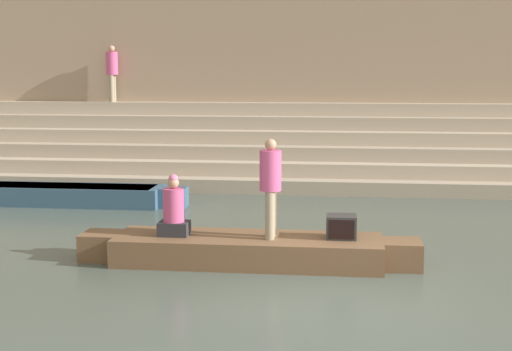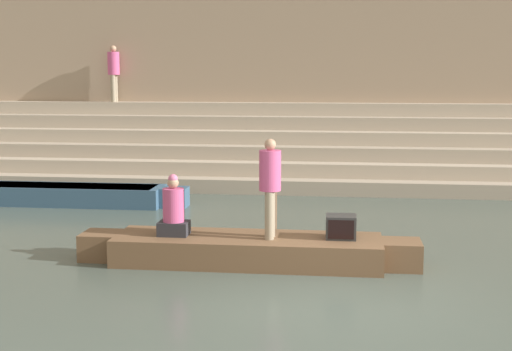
# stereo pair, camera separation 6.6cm
# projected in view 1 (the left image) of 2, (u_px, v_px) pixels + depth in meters

# --- Properties ---
(ground_plane) EXTENTS (120.00, 120.00, 0.00)m
(ground_plane) POSITION_uv_depth(u_px,v_px,m) (338.00, 302.00, 10.37)
(ground_plane) COLOR #47544C
(ghat_steps) EXTENTS (36.00, 3.62, 2.35)m
(ghat_steps) POSITION_uv_depth(u_px,v_px,m) (340.00, 155.00, 21.16)
(ghat_steps) COLOR tan
(ghat_steps) RESTS_ON ground
(back_wall) EXTENTS (34.20, 1.28, 6.96)m
(back_wall) POSITION_uv_depth(u_px,v_px,m) (341.00, 67.00, 22.65)
(back_wall) COLOR tan
(back_wall) RESTS_ON ground
(rowboat_main) EXTENTS (5.94, 1.41, 0.48)m
(rowboat_main) POSITION_uv_depth(u_px,v_px,m) (248.00, 249.00, 12.42)
(rowboat_main) COLOR brown
(rowboat_main) RESTS_ON ground
(person_standing) EXTENTS (0.37, 0.37, 1.72)m
(person_standing) POSITION_uv_depth(u_px,v_px,m) (270.00, 182.00, 12.14)
(person_standing) COLOR gray
(person_standing) RESTS_ON rowboat_main
(person_rowing) EXTENTS (0.52, 0.41, 1.08)m
(person_rowing) POSITION_uv_depth(u_px,v_px,m) (174.00, 211.00, 12.44)
(person_rowing) COLOR #28282D
(person_rowing) RESTS_ON rowboat_main
(tv_set) EXTENTS (0.51, 0.44, 0.40)m
(tv_set) POSITION_uv_depth(u_px,v_px,m) (341.00, 227.00, 12.24)
(tv_set) COLOR #2D2D2D
(tv_set) RESTS_ON rowboat_main
(moored_boat_shore) EXTENTS (5.91, 1.09, 0.48)m
(moored_boat_shore) POSITION_uv_depth(u_px,v_px,m) (71.00, 194.00, 17.88)
(moored_boat_shore) COLOR #33516B
(moored_boat_shore) RESTS_ON ground
(mooring_post) EXTENTS (0.14, 0.14, 1.15)m
(mooring_post) POSITION_uv_depth(u_px,v_px,m) (273.00, 206.00, 14.66)
(mooring_post) COLOR brown
(mooring_post) RESTS_ON ground
(person_on_steps) EXTENTS (0.37, 0.37, 1.78)m
(person_on_steps) POSITION_uv_depth(u_px,v_px,m) (112.00, 70.00, 22.62)
(person_on_steps) COLOR gray
(person_on_steps) RESTS_ON ghat_steps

